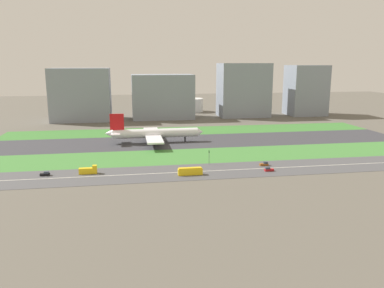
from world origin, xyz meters
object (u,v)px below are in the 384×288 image
Objects in this scene: car_0 at (264,164)px; hangar_building at (163,97)px; traffic_light at (209,156)px; office_tower at (243,90)px; terminal_building at (81,94)px; car_1 at (269,169)px; truck_0 at (89,170)px; airliner at (153,133)px; fuel_tank_centre at (191,105)px; fuel_tank_west at (160,104)px; car_2 at (45,174)px; cargo_warehouse at (306,90)px; bus_0 at (190,171)px.

hangar_building is (-35.58, 182.00, 19.76)m from car_0.
traffic_light is 189.40m from office_tower.
terminal_building is 1.01× the size of office_tower.
terminal_building is (-108.91, 192.00, 22.78)m from car_1.
truck_0 is 0.15× the size of hangar_building.
airliner reaches higher than fuel_tank_centre.
car_1 is 0.08× the size of terminal_building.
car_1 is at bearing -79.92° from hangar_building.
fuel_tank_west is (75.88, 45.00, -15.32)m from terminal_building.
terminal_building reaches higher than car_2.
terminal_building is at bearing -149.33° from fuel_tank_west.
fuel_tank_centre is (-109.75, 45.00, -17.72)m from cargo_warehouse.
truck_0 is at bearing -111.14° from fuel_tank_centre.
airliner is at bearing -144.87° from cargo_warehouse.
terminal_building is at bearing 90.85° from car_2.
truck_0 is 1.91× the size of car_2.
truck_0 is at bearing -82.97° from terminal_building.
office_tower is (154.53, 0.00, 2.17)m from terminal_building.
cargo_warehouse is at bearing 0.00° from hangar_building.
fuel_tank_centre is at bearing 90.04° from car_0.
fuel_tank_west is 0.89× the size of fuel_tank_centre.
airliner reaches higher than car_1.
bus_0 is (-38.92, 0.00, 0.90)m from car_1.
car_2 is 251.25m from fuel_tank_centre.
airliner is at bearing -63.06° from terminal_building.
terminal_building is at bearing 116.94° from airliner.
terminal_building is at bearing 115.48° from traffic_light.
terminal_building is 154.55m from office_tower.
traffic_light is (-25.97, 17.99, 3.37)m from car_1.
hangar_building is at bearing 68.39° from car_2.
terminal_building is at bearing 180.00° from hangar_building.
cargo_warehouse is at bearing 58.95° from car_0.
truck_0 is at bearing -180.00° from car_0.
office_tower reaches higher than fuel_tank_west.
hangar_building is at bearing 92.68° from traffic_light.
fuel_tank_centre is at bearing -99.63° from bus_0.
airliner is 1.24× the size of terminal_building.
office_tower is (151.83, 182.00, 24.96)m from car_2.
bus_0 reaches higher than car_0.
car_1 is 221.91m from terminal_building.
traffic_light is 220.72m from fuel_tank_centre.
car_1 is 38.93m from bus_0.
hangar_building reaches higher than car_1.
car_0 is (1.46, 10.00, 0.00)m from car_1.
fuel_tank_centre is at bearing 71.80° from airliner.
fuel_tank_centre reaches higher than bus_0.
hangar_building is (72.08, 182.00, 19.76)m from car_2.
cargo_warehouse is (197.52, 182.00, 23.22)m from truck_0.
office_tower reaches higher than cargo_warehouse.
car_2 is 284.43m from cargo_warehouse.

